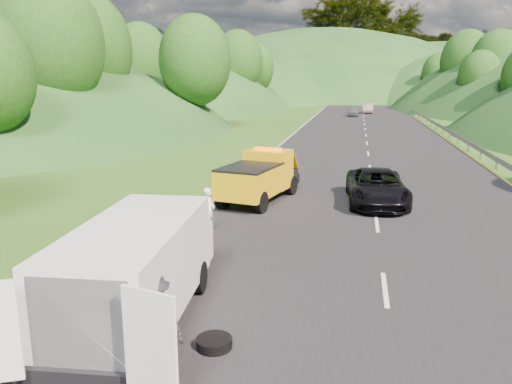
% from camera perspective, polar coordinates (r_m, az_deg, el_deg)
% --- Properties ---
extents(ground, '(320.00, 320.00, 0.00)m').
position_cam_1_polar(ground, '(15.32, 2.80, -7.24)').
color(ground, '#38661E').
rests_on(ground, ground).
extents(road_surface, '(14.00, 200.00, 0.02)m').
position_cam_1_polar(road_surface, '(54.49, 12.38, 7.02)').
color(road_surface, black).
rests_on(road_surface, ground).
extents(guardrail, '(0.06, 140.00, 1.52)m').
position_cam_1_polar(guardrail, '(67.44, 18.51, 7.71)').
color(guardrail, gray).
rests_on(guardrail, ground).
extents(tree_line_left, '(14.00, 140.00, 14.00)m').
position_cam_1_polar(tree_line_left, '(77.36, -4.52, 8.90)').
color(tree_line_left, '#295C1B').
rests_on(tree_line_left, ground).
extents(hills_backdrop, '(201.00, 288.60, 44.00)m').
position_cam_1_polar(hills_backdrop, '(149.09, 13.31, 10.48)').
color(hills_backdrop, '#2D5B23').
rests_on(hills_backdrop, ground).
extents(tow_truck, '(2.99, 5.52, 2.25)m').
position_cam_1_polar(tow_truck, '(21.67, 0.42, 1.79)').
color(tow_truck, black).
rests_on(tow_truck, ground).
extents(white_van, '(3.54, 6.68, 2.30)m').
position_cam_1_polar(white_van, '(11.17, -13.27, -8.25)').
color(white_van, black).
rests_on(white_van, ground).
extents(woman, '(0.44, 0.59, 1.60)m').
position_cam_1_polar(woman, '(17.46, -5.33, -4.74)').
color(woman, white).
rests_on(woman, ground).
extents(child, '(0.67, 0.67, 1.09)m').
position_cam_1_polar(child, '(15.02, -7.45, -7.75)').
color(child, tan).
rests_on(child, ground).
extents(worker, '(1.23, 0.76, 1.83)m').
position_cam_1_polar(worker, '(10.05, -11.40, -18.98)').
color(worker, black).
rests_on(worker, ground).
extents(suitcase, '(0.39, 0.28, 0.56)m').
position_cam_1_polar(suitcase, '(17.51, -9.76, -3.86)').
color(suitcase, '#605E48').
rests_on(suitcase, ground).
extents(spare_tire, '(0.72, 0.72, 0.20)m').
position_cam_1_polar(spare_tire, '(10.46, -4.80, -17.38)').
color(spare_tire, black).
rests_on(spare_tire, ground).
extents(passing_suv, '(2.74, 5.35, 1.45)m').
position_cam_1_polar(passing_suv, '(22.07, 13.54, -1.30)').
color(passing_suv, black).
rests_on(passing_suv, ground).
extents(dist_car_a, '(1.56, 3.87, 1.32)m').
position_cam_1_polar(dist_car_a, '(73.20, 10.99, 8.49)').
color(dist_car_a, '#47484C').
rests_on(dist_car_a, ground).
extents(dist_car_b, '(1.55, 4.44, 1.46)m').
position_cam_1_polar(dist_car_b, '(80.31, 12.63, 8.78)').
color(dist_car_b, '#795951').
rests_on(dist_car_b, ground).
extents(dist_car_c, '(2.18, 5.37, 1.56)m').
position_cam_1_polar(dist_car_c, '(112.21, 12.58, 9.85)').
color(dist_car_c, '#8E4761').
rests_on(dist_car_c, ground).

